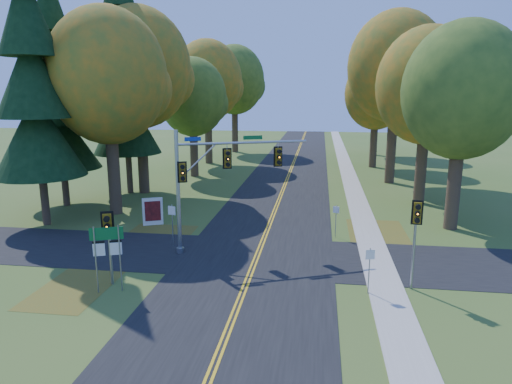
# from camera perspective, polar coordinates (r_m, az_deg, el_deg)

# --- Properties ---
(ground) EXTENTS (160.00, 160.00, 0.00)m
(ground) POSITION_cam_1_polar(r_m,az_deg,el_deg) (22.54, -0.57, -9.81)
(ground) COLOR #38571E
(ground) RESTS_ON ground
(road_main) EXTENTS (8.00, 160.00, 0.02)m
(road_main) POSITION_cam_1_polar(r_m,az_deg,el_deg) (22.54, -0.57, -9.78)
(road_main) COLOR black
(road_main) RESTS_ON ground
(road_cross) EXTENTS (60.00, 6.00, 0.02)m
(road_cross) POSITION_cam_1_polar(r_m,az_deg,el_deg) (24.38, 0.13, -8.02)
(road_cross) COLOR black
(road_cross) RESTS_ON ground
(centerline_left) EXTENTS (0.10, 160.00, 0.01)m
(centerline_left) POSITION_cam_1_polar(r_m,az_deg,el_deg) (22.54, -0.83, -9.73)
(centerline_left) COLOR gold
(centerline_left) RESTS_ON road_main
(centerline_right) EXTENTS (0.10, 160.00, 0.01)m
(centerline_right) POSITION_cam_1_polar(r_m,az_deg,el_deg) (22.52, -0.32, -9.76)
(centerline_right) COLOR gold
(centerline_right) RESTS_ON road_main
(sidewalk_east) EXTENTS (1.60, 160.00, 0.06)m
(sidewalk_east) POSITION_cam_1_polar(r_m,az_deg,el_deg) (22.52, 15.48, -10.22)
(sidewalk_east) COLOR #9E998E
(sidewalk_east) RESTS_ON ground
(leaf_patch_w_near) EXTENTS (4.00, 6.00, 0.00)m
(leaf_patch_w_near) POSITION_cam_1_polar(r_m,az_deg,el_deg) (27.78, -12.76, -5.75)
(leaf_patch_w_near) COLOR brown
(leaf_patch_w_near) RESTS_ON ground
(leaf_patch_e) EXTENTS (3.50, 8.00, 0.00)m
(leaf_patch_e) POSITION_cam_1_polar(r_m,az_deg,el_deg) (28.20, 15.17, -5.61)
(leaf_patch_e) COLOR brown
(leaf_patch_e) RESTS_ON ground
(leaf_patch_w_far) EXTENTS (3.00, 5.00, 0.00)m
(leaf_patch_w_far) POSITION_cam_1_polar(r_m,az_deg,el_deg) (22.28, -21.65, -11.00)
(leaf_patch_w_far) COLOR brown
(leaf_patch_w_far) RESTS_ON ground
(tree_w_a) EXTENTS (8.00, 8.00, 14.15)m
(tree_w_a) POSITION_cam_1_polar(r_m,az_deg,el_deg) (33.23, -17.91, 13.51)
(tree_w_a) COLOR #38281C
(tree_w_a) RESTS_ON ground
(tree_e_a) EXTENTS (7.20, 7.20, 12.73)m
(tree_e_a) POSITION_cam_1_polar(r_m,az_deg,el_deg) (30.59, 24.53, 11.35)
(tree_e_a) COLOR #38281C
(tree_e_a) RESTS_ON ground
(tree_w_b) EXTENTS (8.60, 8.60, 15.38)m
(tree_w_b) POSITION_cam_1_polar(r_m,az_deg,el_deg) (39.83, -14.38, 14.71)
(tree_w_b) COLOR #38281C
(tree_w_b) RESTS_ON ground
(tree_e_b) EXTENTS (7.60, 7.60, 13.33)m
(tree_e_b) POSITION_cam_1_polar(r_m,az_deg,el_deg) (37.05, 20.72, 12.23)
(tree_e_b) COLOR #38281C
(tree_e_b) RESTS_ON ground
(tree_w_c) EXTENTS (6.80, 6.80, 11.91)m
(tree_w_c) POSITION_cam_1_polar(r_m,az_deg,el_deg) (46.84, -7.85, 11.62)
(tree_w_c) COLOR #38281C
(tree_w_c) RESTS_ON ground
(tree_e_c) EXTENTS (8.80, 8.80, 15.79)m
(tree_e_c) POSITION_cam_1_polar(r_m,az_deg,el_deg) (44.88, 17.22, 14.63)
(tree_e_c) COLOR #38281C
(tree_e_c) RESTS_ON ground
(tree_w_d) EXTENTS (8.20, 8.20, 14.56)m
(tree_w_d) POSITION_cam_1_polar(r_m,az_deg,el_deg) (55.43, -6.01, 13.67)
(tree_w_d) COLOR #38281C
(tree_w_d) RESTS_ON ground
(tree_e_d) EXTENTS (7.00, 7.00, 12.32)m
(tree_e_d) POSITION_cam_1_polar(r_m,az_deg,el_deg) (53.85, 14.86, 11.73)
(tree_e_d) COLOR #38281C
(tree_e_d) RESTS_ON ground
(tree_w_e) EXTENTS (8.40, 8.40, 14.97)m
(tree_w_e) POSITION_cam_1_polar(r_m,az_deg,el_deg) (65.84, -2.63, 13.78)
(tree_w_e) COLOR #38281C
(tree_w_e) RESTS_ON ground
(tree_e_e) EXTENTS (7.80, 7.80, 13.74)m
(tree_e_e) POSITION_cam_1_polar(r_m,az_deg,el_deg) (64.63, 14.89, 12.63)
(tree_e_e) COLOR #38281C
(tree_e_e) RESTS_ON ground
(pine_a) EXTENTS (5.60, 5.60, 19.48)m
(pine_a) POSITION_cam_1_polar(r_m,az_deg,el_deg) (31.93, -26.15, 12.37)
(pine_a) COLOR #38281C
(pine_a) RESTS_ON ground
(pine_b) EXTENTS (5.60, 5.60, 17.31)m
(pine_b) POSITION_cam_1_polar(r_m,az_deg,el_deg) (36.96, -23.61, 10.85)
(pine_b) COLOR #38281C
(pine_b) RESTS_ON ground
(pine_c) EXTENTS (5.60, 5.60, 20.56)m
(pine_c) POSITION_cam_1_polar(r_m,az_deg,el_deg) (40.03, -16.23, 13.63)
(pine_c) COLOR #38281C
(pine_c) RESTS_ON ground
(traffic_mast) EXTENTS (6.78, 3.15, 6.62)m
(traffic_mast) POSITION_cam_1_polar(r_m,az_deg,el_deg) (24.33, -5.55, 2.26)
(traffic_mast) COLOR #97999F
(traffic_mast) RESTS_ON ground
(east_signal_pole) EXTENTS (0.47, 0.54, 4.08)m
(east_signal_pole) POSITION_cam_1_polar(r_m,az_deg,el_deg) (20.57, 19.41, -3.62)
(east_signal_pole) COLOR gray
(east_signal_pole) RESTS_ON ground
(ped_signal_pole) EXTENTS (0.53, 0.63, 3.47)m
(ped_signal_pole) POSITION_cam_1_polar(r_m,az_deg,el_deg) (21.00, -17.99, -4.65)
(ped_signal_pole) COLOR gray
(ped_signal_pole) RESTS_ON ground
(route_sign_cluster) EXTENTS (1.33, 0.51, 2.99)m
(route_sign_cluster) POSITION_cam_1_polar(r_m,az_deg,el_deg) (20.59, -18.11, -6.39)
(route_sign_cluster) COLOR gray
(route_sign_cluster) RESTS_ON ground
(info_kiosk) EXTENTS (1.27, 0.67, 1.81)m
(info_kiosk) POSITION_cam_1_polar(r_m,az_deg,el_deg) (30.44, -12.79, -2.40)
(info_kiosk) COLOR silver
(info_kiosk) RESTS_ON ground
(reg_sign_e_north) EXTENTS (0.36, 0.17, 1.97)m
(reg_sign_e_north) POSITION_cam_1_polar(r_m,az_deg,el_deg) (27.50, 9.97, -2.90)
(reg_sign_e_north) COLOR gray
(reg_sign_e_north) RESTS_ON ground
(reg_sign_e_south) EXTENTS (0.39, 0.11, 2.07)m
(reg_sign_e_south) POSITION_cam_1_polar(r_m,az_deg,el_deg) (20.19, 14.02, -8.58)
(reg_sign_e_south) COLOR gray
(reg_sign_e_south) RESTS_ON ground
(reg_sign_w) EXTENTS (0.45, 0.15, 2.41)m
(reg_sign_w) POSITION_cam_1_polar(r_m,az_deg,el_deg) (25.85, -10.44, -3.21)
(reg_sign_w) COLOR gray
(reg_sign_w) RESTS_ON ground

